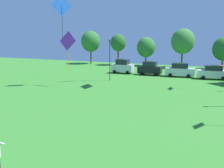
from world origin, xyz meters
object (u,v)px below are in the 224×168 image
kite_flying_0 (61,6)px  light_post_0 (110,58)px  parked_car_rightmost_in_row (213,72)px  treeline_tree_3 (183,41)px  treeline_tree_4 (224,49)px  parked_car_leftmost (123,66)px  parked_car_third_from_left (180,70)px  treeline_tree_0 (91,41)px  parked_car_second_from_left (150,68)px  treeline_tree_1 (118,43)px  kite_flying_5 (68,42)px  treeline_tree_2 (146,47)px

kite_flying_0 → light_post_0: bearing=52.6°
parked_car_rightmost_in_row → kite_flying_0: bearing=-151.6°
treeline_tree_3 → treeline_tree_4: 8.35m
parked_car_leftmost → parked_car_third_from_left: parked_car_leftmost is taller
treeline_tree_0 → treeline_tree_3: bearing=2.3°
treeline_tree_0 → parked_car_second_from_left: bearing=-33.3°
kite_flying_0 → parked_car_second_from_left: (8.55, 13.74, -9.40)m
treeline_tree_0 → light_post_0: bearing=-54.6°
treeline_tree_0 → treeline_tree_1: bearing=0.4°
parked_car_leftmost → parked_car_rightmost_in_row: parked_car_leftmost is taller
light_post_0 → treeline_tree_1: 21.42m
kite_flying_5 → parked_car_third_from_left: (12.96, 13.84, -4.83)m
treeline_tree_0 → treeline_tree_3: 22.25m
kite_flying_5 → treeline_tree_2: 27.37m
kite_flying_5 → treeline_tree_2: bearing=83.2°
kite_flying_5 → parked_car_second_from_left: size_ratio=1.31×
treeline_tree_0 → treeline_tree_4: size_ratio=1.23×
treeline_tree_0 → parked_car_leftmost: bearing=-42.3°
parked_car_second_from_left → treeline_tree_2: treeline_tree_2 is taller
parked_car_second_from_left → parked_car_third_from_left: size_ratio=0.85×
parked_car_leftmost → light_post_0: light_post_0 is taller
treeline_tree_4 → kite_flying_0: bearing=-126.5°
light_post_0 → treeline_tree_1: treeline_tree_1 is taller
parked_car_leftmost → treeline_tree_1: size_ratio=0.55×
kite_flying_5 → parked_car_leftmost: kite_flying_5 is taller
light_post_0 → treeline_tree_4: treeline_tree_4 is taller
treeline_tree_0 → treeline_tree_1: (7.43, 0.05, -0.27)m
parked_car_leftmost → treeline_tree_1: bearing=115.0°
treeline_tree_1 → treeline_tree_3: (14.80, 0.83, 0.44)m
kite_flying_0 → parked_car_second_from_left: size_ratio=1.36×
treeline_tree_0 → treeline_tree_3: size_ratio=0.97×
parked_car_rightmost_in_row → light_post_0: 16.65m
kite_flying_5 → parked_car_leftmost: 14.70m
parked_car_third_from_left → treeline_tree_1: treeline_tree_1 is taller
light_post_0 → treeline_tree_3: size_ratio=0.74×
parked_car_rightmost_in_row → treeline_tree_1: size_ratio=0.67×
parked_car_second_from_left → treeline_tree_0: treeline_tree_0 is taller
parked_car_leftmost → treeline_tree_4: treeline_tree_4 is taller
kite_flying_5 → parked_car_third_from_left: bearing=46.9°
kite_flying_0 → kite_flying_5: 4.67m
kite_flying_0 → parked_car_third_from_left: 21.69m
kite_flying_0 → treeline_tree_1: bearing=95.5°
parked_car_leftmost → treeline_tree_3: (8.89, 13.03, 4.46)m
treeline_tree_3 → treeline_tree_0: bearing=-177.7°
treeline_tree_0 → treeline_tree_4: (30.39, 1.78, -1.34)m
treeline_tree_3 → parked_car_leftmost: bearing=-124.3°
treeline_tree_0 → kite_flying_0: bearing=-69.0°
parked_car_third_from_left → light_post_0: light_post_0 is taller
light_post_0 → treeline_tree_3: bearing=69.4°
treeline_tree_3 → parked_car_second_from_left: bearing=-106.0°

